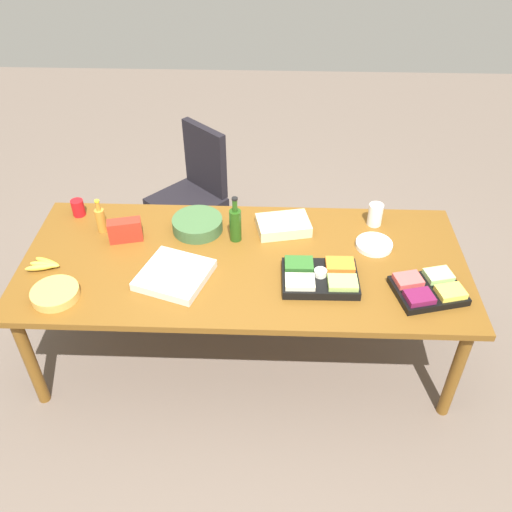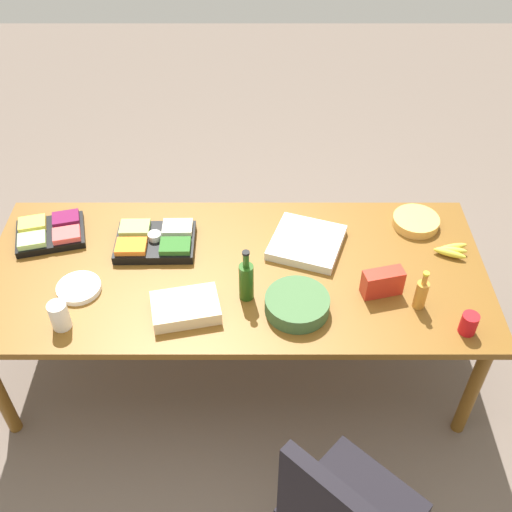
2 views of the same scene
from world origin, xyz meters
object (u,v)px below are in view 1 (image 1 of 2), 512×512
(fruit_platter, at_px, (428,289))
(salad_bowl, at_px, (197,224))
(pizza_box, at_px, (175,275))
(veggie_tray, at_px, (320,277))
(mayo_jar, at_px, (375,215))
(sheet_cake, at_px, (283,225))
(dressing_bottle, at_px, (101,219))
(chip_bowl, at_px, (55,294))
(paper_plate_stack, at_px, (374,245))
(red_solo_cup, at_px, (78,208))
(chip_bag_red, at_px, (125,230))
(conference_table, at_px, (244,268))
(wine_bottle, at_px, (235,224))
(banana_bunch, at_px, (44,265))
(office_chair, at_px, (192,204))

(fruit_platter, height_order, salad_bowl, salad_bowl)
(pizza_box, xyz_separation_m, veggie_tray, (-0.81, 0.00, 0.01))
(mayo_jar, relative_size, salad_bowl, 0.47)
(veggie_tray, distance_m, sheet_cake, 0.52)
(dressing_bottle, distance_m, mayo_jar, 1.71)
(pizza_box, distance_m, chip_bowl, 0.64)
(paper_plate_stack, bearing_deg, dressing_bottle, -3.57)
(red_solo_cup, distance_m, chip_bag_red, 0.44)
(dressing_bottle, height_order, pizza_box, dressing_bottle)
(conference_table, distance_m, sheet_cake, 0.39)
(sheet_cake, xyz_separation_m, red_solo_cup, (1.32, -0.12, 0.02))
(conference_table, relative_size, salad_bowl, 8.31)
(chip_bowl, height_order, wine_bottle, wine_bottle)
(sheet_cake, bearing_deg, banana_bunch, 16.94)
(conference_table, relative_size, dressing_bottle, 11.56)
(dressing_bottle, bearing_deg, office_chair, -114.95)
(paper_plate_stack, height_order, chip_bag_red, chip_bag_red)
(dressing_bottle, height_order, veggie_tray, dressing_bottle)
(mayo_jar, bearing_deg, sheet_cake, 8.25)
(red_solo_cup, relative_size, banana_bunch, 0.56)
(veggie_tray, height_order, chip_bag_red, chip_bag_red)
(wine_bottle, xyz_separation_m, red_solo_cup, (1.03, -0.22, -0.06))
(dressing_bottle, distance_m, sheet_cake, 1.13)
(mayo_jar, xyz_separation_m, paper_plate_stack, (0.03, 0.23, -0.06))
(salad_bowl, bearing_deg, office_chair, -78.66)
(pizza_box, bearing_deg, mayo_jar, -135.55)
(veggie_tray, relative_size, chip_bowl, 1.65)
(conference_table, bearing_deg, chip_bag_red, -12.96)
(pizza_box, distance_m, salad_bowl, 0.47)
(office_chair, relative_size, banana_bunch, 4.95)
(chip_bowl, height_order, red_solo_cup, red_solo_cup)
(dressing_bottle, relative_size, banana_bunch, 1.14)
(pizza_box, relative_size, mayo_jar, 2.47)
(chip_bowl, height_order, salad_bowl, salad_bowl)
(dressing_bottle, relative_size, fruit_platter, 0.54)
(chip_bowl, relative_size, paper_plate_stack, 1.17)
(wine_bottle, bearing_deg, veggie_tray, 142.75)
(office_chair, height_order, sheet_cake, office_chair)
(office_chair, height_order, salad_bowl, office_chair)
(office_chair, height_order, fruit_platter, office_chair)
(office_chair, distance_m, red_solo_cup, 1.06)
(sheet_cake, height_order, salad_bowl, salad_bowl)
(veggie_tray, height_order, chip_bowl, veggie_tray)
(veggie_tray, bearing_deg, paper_plate_stack, -136.11)
(paper_plate_stack, bearing_deg, salad_bowl, -7.01)
(office_chair, bearing_deg, veggie_tray, 124.35)
(conference_table, bearing_deg, sheet_cake, -127.38)
(veggie_tray, xyz_separation_m, salad_bowl, (0.74, -0.46, 0.00))
(sheet_cake, distance_m, banana_bunch, 1.44)
(office_chair, relative_size, chip_bowl, 3.80)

